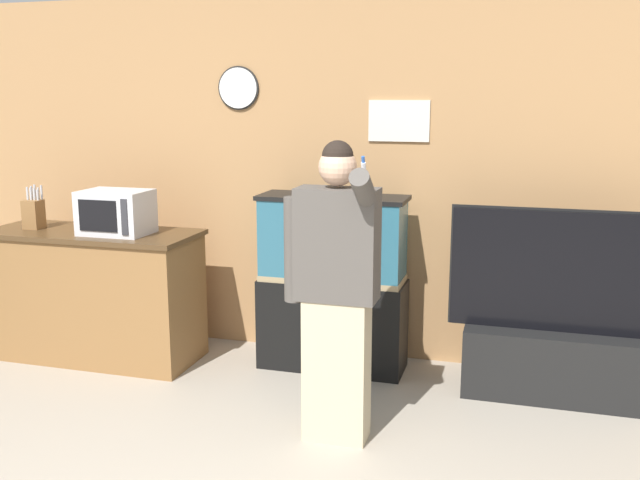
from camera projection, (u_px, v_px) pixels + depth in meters
The scene contains 7 objects.
wall_back_paneled at pixel (343, 178), 5.13m from camera, with size 10.00×0.08×2.60m.
counter_island at pixel (95, 294), 5.17m from camera, with size 1.54×0.62×0.94m.
microwave at pixel (116, 212), 4.94m from camera, with size 0.46×0.34×0.31m.
knife_block at pixel (34, 213), 5.15m from camera, with size 0.12×0.12×0.31m.
aquarium_on_stand at pixel (333, 283), 4.93m from camera, with size 1.01×0.37×1.22m.
tv_on_stand at pixel (558, 343), 4.48m from camera, with size 1.39×0.40×1.21m.
person_standing at pixel (335, 289), 3.84m from camera, with size 0.52×0.40×1.66m.
Camera 1 is at (1.26, -1.83, 1.89)m, focal length 40.00 mm.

